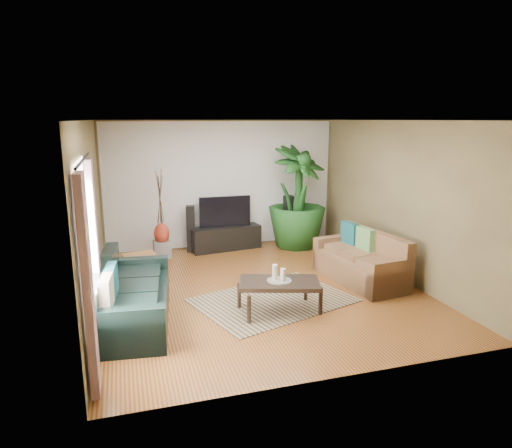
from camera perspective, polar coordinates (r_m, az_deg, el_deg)
name	(u,v)px	position (r m, az deg, el deg)	size (l,w,h in m)	color
floor	(259,289)	(7.54, 0.44, -8.12)	(5.50, 5.50, 0.00)	#945B26
ceiling	(260,120)	(7.04, 0.47, 12.84)	(5.50, 5.50, 0.00)	white
wall_back	(222,185)	(9.80, -4.26, 4.93)	(5.00, 5.00, 0.00)	brown
wall_front	(339,258)	(4.68, 10.34, -4.21)	(5.00, 5.00, 0.00)	brown
wall_left	(91,218)	(6.88, -19.88, 0.74)	(5.50, 5.50, 0.00)	brown
wall_right	(398,200)	(8.24, 17.34, 2.84)	(5.50, 5.50, 0.00)	brown
backwall_panel	(222,185)	(9.79, -4.24, 4.92)	(4.90, 4.90, 0.00)	white
window_pane	(85,243)	(5.32, -20.57, -2.22)	(1.80, 1.80, 0.00)	white
curtain_near	(88,288)	(4.67, -20.29, -7.48)	(0.08, 0.35, 2.20)	gray
curtain_far	(95,247)	(6.10, -19.48, -2.67)	(0.08, 0.35, 2.20)	gray
curtain_rod	(83,160)	(5.16, -20.81, 7.51)	(0.03, 0.03, 1.90)	black
sofa_left	(133,291)	(6.50, -15.17, -8.13)	(2.16, 0.92, 0.85)	black
sofa_right	(360,257)	(7.98, 12.85, -4.05)	(1.77, 0.80, 0.85)	brown
area_rug	(273,300)	(7.10, 2.16, -9.47)	(2.26, 1.60, 0.01)	tan
coffee_table	(279,296)	(6.64, 2.92, -9.01)	(1.13, 0.62, 0.46)	black
candle_tray	(279,280)	(6.56, 2.94, -7.07)	(0.35, 0.35, 0.02)	gray
candle_tall	(275,272)	(6.52, 2.37, -6.04)	(0.07, 0.07, 0.23)	white
candle_mid	(283,275)	(6.50, 3.40, -6.36)	(0.07, 0.07, 0.18)	beige
candle_short	(283,273)	(6.61, 3.35, -6.18)	(0.07, 0.07, 0.14)	#EFEAC9
tv_stand	(226,238)	(9.73, -3.83, -1.74)	(1.49, 0.45, 0.50)	black
television	(225,211)	(9.62, -3.90, 1.57)	(1.09, 0.06, 0.64)	black
speaker_left	(191,229)	(9.59, -8.15, -0.61)	(0.17, 0.19, 0.97)	black
speaker_right	(288,220)	(10.11, 4.08, 0.51)	(0.19, 0.22, 1.08)	black
potted_plant	(297,197)	(9.79, 5.16, 3.36)	(1.22, 1.22, 2.18)	#194818
plant_pot	(296,239)	(9.99, 5.05, -1.92)	(0.40, 0.40, 0.31)	black
pedestal	(162,249)	(9.36, -11.63, -3.09)	(0.34, 0.34, 0.34)	gray
vase	(162,234)	(9.28, -11.72, -1.19)	(0.31, 0.31, 0.43)	maroon
side_table	(141,271)	(7.77, -14.12, -5.75)	(0.52, 0.52, 0.55)	olive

